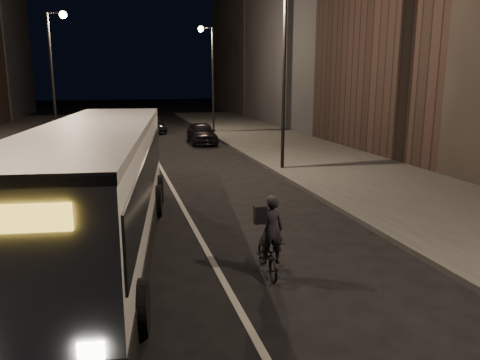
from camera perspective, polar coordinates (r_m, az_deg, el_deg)
ground at (r=10.18m, az=-1.36°, el=-13.40°), size 180.00×180.00×0.00m
sidewalk_right at (r=25.64m, az=9.71°, el=2.46°), size 7.00×70.00×0.16m
building_row_right at (r=41.14m, az=12.06°, el=20.64°), size 8.00×61.00×21.00m
streetlight_right_mid at (r=22.23m, az=4.76°, el=14.77°), size 1.20×0.44×8.12m
streetlight_right_far at (r=37.67m, az=-3.74°, el=13.80°), size 1.20×0.44×8.12m
streetlight_left_far at (r=31.08m, az=-21.57°, el=13.29°), size 1.20×0.44×8.12m
city_bus at (r=12.36m, az=-16.88°, el=-0.48°), size 4.15×12.40×3.29m
cyclist_on_bicycle at (r=10.78m, az=3.51°, el=-8.24°), size 0.69×1.69×1.90m
car_near at (r=32.07m, az=-4.69°, el=5.73°), size 1.81×4.29×1.45m
car_mid at (r=34.33m, az=-17.35°, el=5.73°), size 2.03×4.80×1.54m
car_far at (r=39.22m, az=-10.79°, el=6.71°), size 2.38×4.86×1.36m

